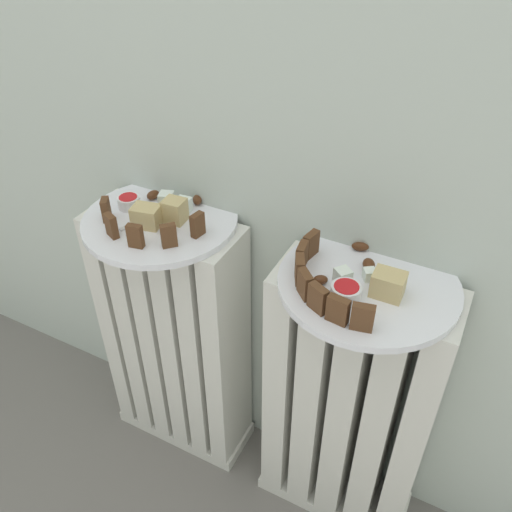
% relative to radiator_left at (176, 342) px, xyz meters
% --- Properties ---
extents(radiator_left, '(0.31, 0.13, 0.61)m').
position_rel_radiator_left_xyz_m(radiator_left, '(0.00, 0.00, 0.00)').
color(radiator_left, silver).
rests_on(radiator_left, ground_plane).
extents(radiator_right, '(0.31, 0.13, 0.61)m').
position_rel_radiator_left_xyz_m(radiator_right, '(0.39, 0.00, 0.00)').
color(radiator_right, silver).
rests_on(radiator_right, ground_plane).
extents(plate_left, '(0.28, 0.28, 0.01)m').
position_rel_radiator_left_xyz_m(plate_left, '(0.00, 0.00, 0.31)').
color(plate_left, white).
rests_on(plate_left, radiator_left).
extents(plate_right, '(0.28, 0.28, 0.01)m').
position_rel_radiator_left_xyz_m(plate_right, '(0.39, 0.00, 0.31)').
color(plate_right, white).
rests_on(plate_right, radiator_right).
extents(dark_cake_slice_left_0, '(0.02, 0.03, 0.04)m').
position_rel_radiator_left_xyz_m(dark_cake_slice_left_0, '(-0.08, -0.05, 0.34)').
color(dark_cake_slice_left_0, '#56351E').
rests_on(dark_cake_slice_left_0, plate_left).
extents(dark_cake_slice_left_1, '(0.03, 0.02, 0.04)m').
position_rel_radiator_left_xyz_m(dark_cake_slice_left_1, '(-0.04, -0.08, 0.34)').
color(dark_cake_slice_left_1, '#56351E').
rests_on(dark_cake_slice_left_1, plate_left).
extents(dark_cake_slice_left_2, '(0.03, 0.02, 0.04)m').
position_rel_radiator_left_xyz_m(dark_cake_slice_left_2, '(0.02, -0.09, 0.34)').
color(dark_cake_slice_left_2, '#56351E').
rests_on(dark_cake_slice_left_2, plate_left).
extents(dark_cake_slice_left_3, '(0.03, 0.03, 0.04)m').
position_rel_radiator_left_xyz_m(dark_cake_slice_left_3, '(0.07, -0.06, 0.34)').
color(dark_cake_slice_left_3, '#56351E').
rests_on(dark_cake_slice_left_3, plate_left).
extents(dark_cake_slice_left_4, '(0.02, 0.03, 0.04)m').
position_rel_radiator_left_xyz_m(dark_cake_slice_left_4, '(0.09, -0.02, 0.34)').
color(dark_cake_slice_left_4, '#56351E').
rests_on(dark_cake_slice_left_4, plate_left).
extents(marble_cake_slice_left_0, '(0.04, 0.04, 0.04)m').
position_rel_radiator_left_xyz_m(marble_cake_slice_left_0, '(0.03, 0.00, 0.34)').
color(marble_cake_slice_left_0, tan).
rests_on(marble_cake_slice_left_0, plate_left).
extents(marble_cake_slice_left_1, '(0.05, 0.04, 0.04)m').
position_rel_radiator_left_xyz_m(marble_cake_slice_left_1, '(-0.00, -0.03, 0.34)').
color(marble_cake_slice_left_1, tan).
rests_on(marble_cake_slice_left_1, plate_left).
extents(turkish_delight_left_0, '(0.03, 0.03, 0.03)m').
position_rel_radiator_left_xyz_m(turkish_delight_left_0, '(-0.01, 0.04, 0.33)').
color(turkish_delight_left_0, white).
rests_on(turkish_delight_left_0, plate_left).
extents(turkish_delight_left_1, '(0.03, 0.03, 0.03)m').
position_rel_radiator_left_xyz_m(turkish_delight_left_1, '(0.03, 0.04, 0.33)').
color(turkish_delight_left_1, white).
rests_on(turkish_delight_left_1, plate_left).
extents(medjool_date_left_0, '(0.03, 0.03, 0.02)m').
position_rel_radiator_left_xyz_m(medjool_date_left_0, '(0.04, 0.07, 0.33)').
color(medjool_date_left_0, '#4C2814').
rests_on(medjool_date_left_0, plate_left).
extents(medjool_date_left_1, '(0.03, 0.03, 0.02)m').
position_rel_radiator_left_xyz_m(medjool_date_left_1, '(0.04, -0.03, 0.33)').
color(medjool_date_left_1, '#4C2814').
rests_on(medjool_date_left_1, plate_left).
extents(medjool_date_left_2, '(0.02, 0.03, 0.02)m').
position_rel_radiator_left_xyz_m(medjool_date_left_2, '(-0.05, 0.05, 0.33)').
color(medjool_date_left_2, '#4C2814').
rests_on(medjool_date_left_2, plate_left).
extents(medjool_date_left_3, '(0.03, 0.02, 0.02)m').
position_rel_radiator_left_xyz_m(medjool_date_left_3, '(-0.03, -0.00, 0.33)').
color(medjool_date_left_3, '#4C2814').
rests_on(medjool_date_left_3, plate_left).
extents(jam_bowl_left, '(0.04, 0.04, 0.02)m').
position_rel_radiator_left_xyz_m(jam_bowl_left, '(-0.07, 0.00, 0.33)').
color(jam_bowl_left, white).
rests_on(jam_bowl_left, plate_left).
extents(dark_cake_slice_right_0, '(0.02, 0.03, 0.04)m').
position_rel_radiator_left_xyz_m(dark_cake_slice_right_0, '(0.28, 0.02, 0.34)').
color(dark_cake_slice_right_0, '#56351E').
rests_on(dark_cake_slice_right_0, plate_right).
extents(dark_cake_slice_right_1, '(0.02, 0.03, 0.04)m').
position_rel_radiator_left_xyz_m(dark_cake_slice_right_1, '(0.28, -0.02, 0.34)').
color(dark_cake_slice_right_1, '#56351E').
rests_on(dark_cake_slice_right_1, plate_right).
extents(dark_cake_slice_right_2, '(0.03, 0.03, 0.04)m').
position_rel_radiator_left_xyz_m(dark_cake_slice_right_2, '(0.29, -0.05, 0.34)').
color(dark_cake_slice_right_2, '#56351E').
rests_on(dark_cake_slice_right_2, plate_right).
extents(dark_cake_slice_right_3, '(0.03, 0.03, 0.04)m').
position_rel_radiator_left_xyz_m(dark_cake_slice_right_3, '(0.31, -0.08, 0.34)').
color(dark_cake_slice_right_3, '#56351E').
rests_on(dark_cake_slice_right_3, plate_right).
extents(dark_cake_slice_right_4, '(0.03, 0.03, 0.04)m').
position_rel_radiator_left_xyz_m(dark_cake_slice_right_4, '(0.34, -0.10, 0.34)').
color(dark_cake_slice_right_4, '#56351E').
rests_on(dark_cake_slice_right_4, plate_right).
extents(dark_cake_slice_right_5, '(0.03, 0.02, 0.04)m').
position_rel_radiator_left_xyz_m(dark_cake_slice_right_5, '(0.38, -0.11, 0.34)').
color(dark_cake_slice_right_5, '#56351E').
rests_on(dark_cake_slice_right_5, plate_right).
extents(dark_cake_slice_right_6, '(0.03, 0.02, 0.04)m').
position_rel_radiator_left_xyz_m(dark_cake_slice_right_6, '(0.41, -0.10, 0.34)').
color(dark_cake_slice_right_6, '#56351E').
rests_on(dark_cake_slice_right_6, plate_right).
extents(marble_cake_slice_right_0, '(0.05, 0.04, 0.04)m').
position_rel_radiator_left_xyz_m(marble_cake_slice_right_0, '(0.42, -0.02, 0.34)').
color(marble_cake_slice_right_0, tan).
rests_on(marble_cake_slice_right_0, plate_right).
extents(turkish_delight_right_0, '(0.03, 0.03, 0.02)m').
position_rel_radiator_left_xyz_m(turkish_delight_right_0, '(0.35, -0.02, 0.33)').
color(turkish_delight_right_0, white).
rests_on(turkish_delight_right_0, plate_right).
extents(turkish_delight_right_1, '(0.03, 0.03, 0.02)m').
position_rel_radiator_left_xyz_m(turkish_delight_right_1, '(0.39, 0.00, 0.33)').
color(turkish_delight_right_1, white).
rests_on(turkish_delight_right_1, plate_right).
extents(medjool_date_right_0, '(0.03, 0.03, 0.01)m').
position_rel_radiator_left_xyz_m(medjool_date_right_0, '(0.32, -0.04, 0.33)').
color(medjool_date_right_0, '#4C2814').
rests_on(medjool_date_right_0, plate_right).
extents(medjool_date_right_1, '(0.03, 0.02, 0.02)m').
position_rel_radiator_left_xyz_m(medjool_date_right_1, '(0.35, 0.07, 0.33)').
color(medjool_date_right_1, '#4C2814').
rests_on(medjool_date_right_1, plate_right).
extents(medjool_date_right_2, '(0.03, 0.03, 0.02)m').
position_rel_radiator_left_xyz_m(medjool_date_right_2, '(0.38, 0.03, 0.33)').
color(medjool_date_right_2, '#4C2814').
rests_on(medjool_date_right_2, plate_right).
extents(jam_bowl_right, '(0.04, 0.04, 0.03)m').
position_rel_radiator_left_xyz_m(jam_bowl_right, '(0.37, -0.06, 0.33)').
color(jam_bowl_right, white).
rests_on(jam_bowl_right, plate_right).
extents(fork, '(0.05, 0.11, 0.00)m').
position_rel_radiator_left_xyz_m(fork, '(-0.02, -0.01, 0.32)').
color(fork, silver).
rests_on(fork, plate_left).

